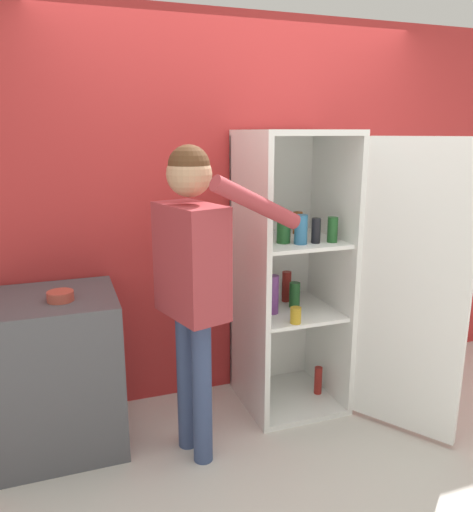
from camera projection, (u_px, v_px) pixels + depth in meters
ground_plane at (295, 459)px, 2.83m from camera, size 12.00×12.00×0.00m
wall_back at (237, 211)px, 3.42m from camera, size 7.00×0.06×2.55m
refrigerator at (312, 275)px, 3.21m from camera, size 1.00×1.17×1.82m
person at (193, 265)px, 2.63m from camera, size 0.76×0.54×1.75m
counter at (56, 372)px, 2.87m from camera, size 0.72×0.65×0.92m
bowl at (60, 296)px, 2.69m from camera, size 0.14×0.14×0.05m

